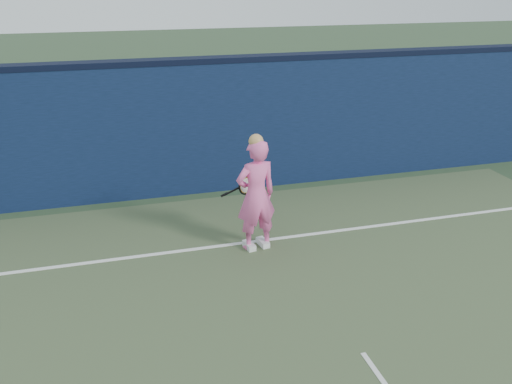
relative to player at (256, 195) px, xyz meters
name	(u,v)px	position (x,y,z in m)	size (l,w,h in m)	color
backstop_wall	(243,126)	(0.48, 2.67, 0.35)	(24.00, 0.40, 2.50)	#0B1832
wall_cap	(242,58)	(0.48, 2.67, 1.65)	(24.00, 0.42, 0.10)	black
player	(256,195)	(0.00, 0.00, 0.00)	(0.71, 0.53, 1.86)	pink
racket	(244,186)	(-0.07, 0.44, -0.01)	(0.59, 0.19, 0.32)	black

